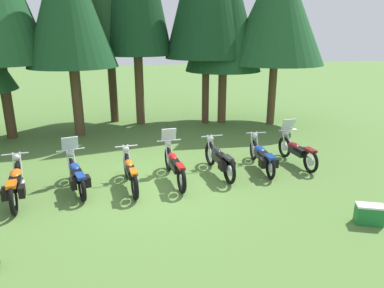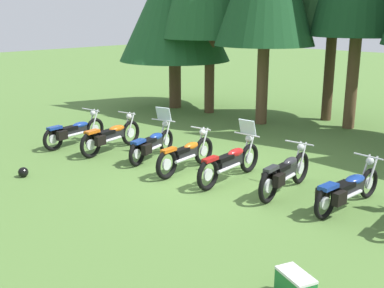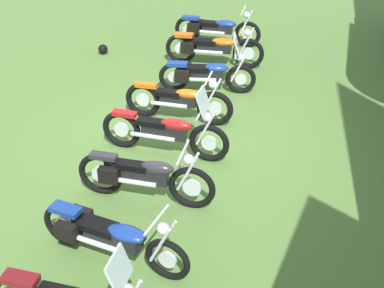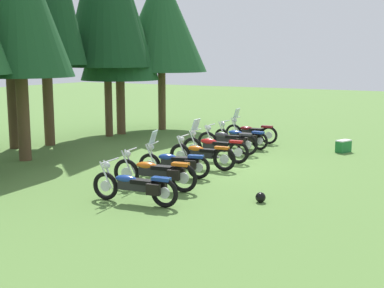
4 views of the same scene
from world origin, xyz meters
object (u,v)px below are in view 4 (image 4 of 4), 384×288
motorcycle_2 (175,162)px  motorcycle_7 (250,131)px  motorcycle_1 (156,172)px  pine_tree_7 (161,19)px  motorcycle_5 (228,141)px  picnic_cooler (343,146)px  motorcycle_0 (136,186)px  motorcycle_4 (214,147)px  motorcycle_3 (201,155)px  pine_tree_6 (119,15)px  motorcycle_6 (242,136)px  dropped_helmet (261,197)px

motorcycle_2 → motorcycle_7: motorcycle_7 is taller
motorcycle_1 → pine_tree_7: size_ratio=0.32×
motorcycle_5 → picnic_cooler: motorcycle_5 is taller
motorcycle_0 → motorcycle_4: motorcycle_4 is taller
motorcycle_3 → motorcycle_1: bearing=89.0°
pine_tree_7 → motorcycle_0: bearing=-150.0°
motorcycle_2 → picnic_cooler: size_ratio=3.21×
motorcycle_2 → motorcycle_7: bearing=-99.9°
motorcycle_1 → motorcycle_2: bearing=-86.6°
picnic_cooler → motorcycle_7: bearing=85.5°
pine_tree_6 → pine_tree_7: size_ratio=1.06×
motorcycle_1 → pine_tree_6: bearing=-55.8°
motorcycle_4 → motorcycle_6: motorcycle_4 is taller
motorcycle_1 → motorcycle_2: size_ratio=1.14×
motorcycle_3 → motorcycle_6: motorcycle_3 is taller
motorcycle_0 → dropped_helmet: size_ratio=9.29×
motorcycle_1 → motorcycle_2: 1.46m
motorcycle_7 → motorcycle_2: bearing=90.7°
motorcycle_3 → pine_tree_7: bearing=-54.1°
motorcycle_7 → pine_tree_7: (1.52, 5.20, 4.66)m
motorcycle_1 → picnic_cooler: bearing=-118.7°
motorcycle_2 → motorcycle_5: 4.06m
motorcycle_1 → motorcycle_5: 5.51m
motorcycle_1 → motorcycle_7: motorcycle_7 is taller
pine_tree_6 → motorcycle_4: bearing=-118.2°
motorcycle_0 → motorcycle_1: bearing=-81.6°
motorcycle_7 → pine_tree_6: (-0.62, 6.01, 4.74)m
picnic_cooler → dropped_helmet: picnic_cooler is taller
motorcycle_0 → pine_tree_7: pine_tree_7 is taller
motorcycle_0 → motorcycle_5: bearing=-88.2°
motorcycle_4 → dropped_helmet: 5.07m
motorcycle_7 → pine_tree_6: pine_tree_6 is taller
motorcycle_1 → motorcycle_4: (4.08, 0.39, 0.01)m
motorcycle_5 → picnic_cooler: size_ratio=3.49×
motorcycle_1 → motorcycle_4: size_ratio=0.99×
motorcycle_0 → picnic_cooler: 9.58m
motorcycle_2 → motorcycle_5: motorcycle_2 is taller
motorcycle_6 → pine_tree_6: 7.84m
motorcycle_3 → pine_tree_6: bearing=-39.9°
motorcycle_5 → dropped_helmet: 6.28m
motorcycle_7 → pine_tree_7: size_ratio=0.29×
motorcycle_7 → pine_tree_7: pine_tree_7 is taller
motorcycle_2 → motorcycle_4: (2.66, 0.10, 0.03)m
motorcycle_1 → dropped_helmet: 2.88m
pine_tree_6 → motorcycle_3: bearing=-125.2°
motorcycle_2 → motorcycle_6: bearing=-100.7°
motorcycle_3 → dropped_helmet: 4.03m
motorcycle_2 → pine_tree_7: size_ratio=0.28×
motorcycle_2 → pine_tree_7: 11.08m
motorcycle_5 → motorcycle_7: (2.67, 0.29, -0.01)m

